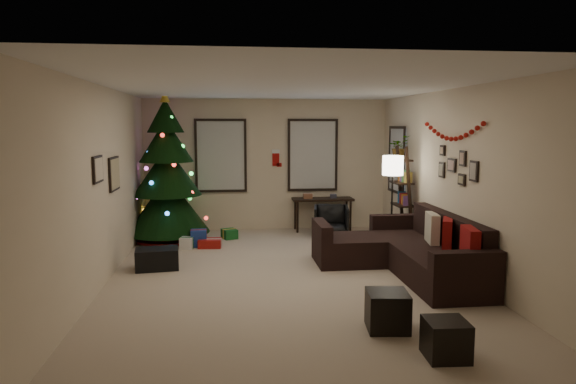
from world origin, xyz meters
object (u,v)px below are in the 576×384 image
Objects in this scene: desk at (323,202)px; christmas_tree at (167,177)px; desk_chair at (331,221)px; bookshelf at (404,198)px; sofa at (408,252)px.

christmas_tree is at bearing -170.13° from desk.
desk_chair is 0.34× the size of bookshelf.
christmas_tree is at bearing -172.15° from desk_chair.
desk is at bearing 104.45° from desk_chair.
bookshelf is (0.47, 1.57, 0.59)m from sofa.
bookshelf reaches higher than desk_chair.
sofa is (3.78, -2.63, -0.91)m from christmas_tree.
christmas_tree is 4.66× the size of desk_chair.
christmas_tree is 4.39m from bookshelf.
christmas_tree reaches higher than sofa.
christmas_tree is 3.25m from desk_chair.
desk is 0.69× the size of bookshelf.
desk_chair is (-0.66, 2.51, 0.02)m from sofa.
sofa is 2.59m from desk_chair.
desk is (3.08, 0.53, -0.60)m from christmas_tree.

